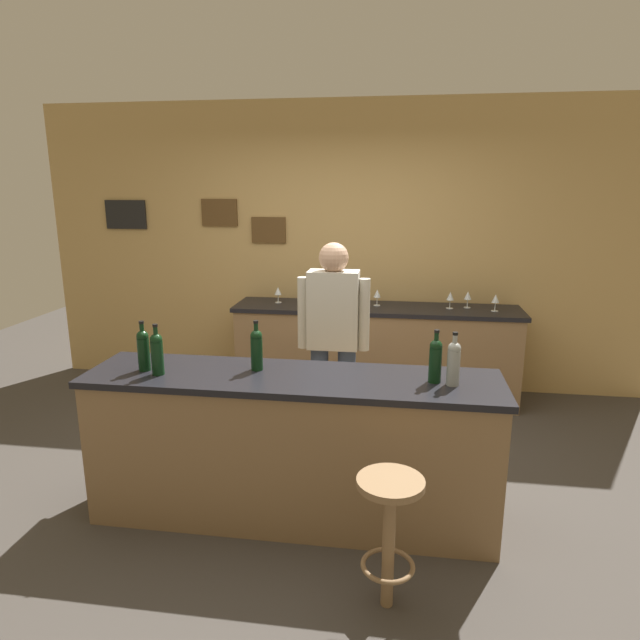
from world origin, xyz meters
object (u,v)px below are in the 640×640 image
Objects in this scene: coffee_mug at (317,301)px; wine_bottle_d at (435,359)px; wine_glass_a at (278,291)px; wine_glass_b at (377,294)px; bar_stool at (389,521)px; bartender at (333,337)px; wine_glass_d at (468,296)px; wine_bottle_b at (157,352)px; wine_glass_e at (496,299)px; wine_bottle_e at (454,362)px; wine_bottle_a at (143,349)px; wine_glass_c at (450,297)px; wine_bottle_c at (257,348)px.

wine_bottle_d is at bearing -63.59° from coffee_mug.
wine_glass_a and wine_glass_b have the same top height.
coffee_mug is at bearing 105.86° from bar_stool.
bartender is 10.45× the size of wine_glass_d.
wine_bottle_b is 1.97× the size of wine_glass_e.
coffee_mug is at bearing 118.22° from wine_bottle_e.
wine_bottle_a and wine_bottle_b have the same top height.
wine_glass_d is 1.00× the size of wine_glass_e.
wine_glass_d is (0.63, 2.80, 0.55)m from bar_stool.
wine_bottle_d is 1.97× the size of wine_glass_a.
wine_glass_c is (0.15, 2.10, -0.05)m from wine_bottle_e.
bar_stool is at bearing -102.75° from wine_glass_d.
wine_glass_b is at bearing 61.67° from wine_bottle_b.
wine_bottle_a is at bearing -170.73° from wine_bottle_c.
wine_glass_c is (1.97, 2.11, -0.05)m from wine_bottle_a.
wine_bottle_b reaches higher than wine_glass_b.
wine_bottle_b is 1.00× the size of wine_bottle_e.
coffee_mug is (0.74, 2.02, -0.11)m from wine_bottle_a.
wine_bottle_b reaches higher than coffee_mug.
wine_glass_b is at bearing 103.71° from wine_bottle_e.
wine_bottle_e is at bearing -104.97° from wine_glass_e.
wine_glass_b is 1.07m from wine_glass_e.
wine_bottle_d is at bearing 72.10° from bar_stool.
wine_glass_a and wine_glass_c have the same top height.
bartender is 5.29× the size of wine_bottle_b.
wine_glass_e is (2.25, 2.11, -0.05)m from wine_bottle_b.
wine_glass_a is at bearing 80.81° from wine_bottle_a.
wine_bottle_b is (-1.38, 0.58, 0.60)m from bar_stool.
wine_glass_a is at bearing 123.42° from wine_bottle_d.
wine_glass_b is 1.00× the size of wine_glass_e.
wine_glass_c is at bearing 53.80° from bartender.
wine_glass_c is (1.85, 2.17, -0.05)m from wine_bottle_b.
wine_glass_e is (2.36, 2.05, -0.05)m from wine_bottle_a.
wine_bottle_a is 2.88m from wine_glass_c.
wine_bottle_e is at bearing -94.15° from wine_glass_c.
wine_glass_a is at bearing 179.31° from wine_glass_c.
bar_stool is 4.39× the size of wine_glass_c.
bar_stool is 4.39× the size of wine_glass_b.
wine_bottle_b is 1.97× the size of wine_glass_a.
wine_bottle_e is at bearing -76.29° from wine_glass_b.
bartender is at bearing 44.20° from wine_bottle_b.
wine_bottle_c is at bearing 175.26° from wine_bottle_e.
wine_glass_c is (1.62, -0.02, 0.00)m from wine_glass_a.
wine_bottle_e is at bearing -4.74° from wine_bottle_c.
wine_bottle_a is at bearing -134.54° from wine_glass_d.
wine_glass_a is 1.00× the size of wine_glass_d.
bartender reaches higher than wine_bottle_c.
bartender is 1.62m from bar_stool.
wine_bottle_b reaches higher than bar_stool.
wine_bottle_b reaches higher than wine_glass_e.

